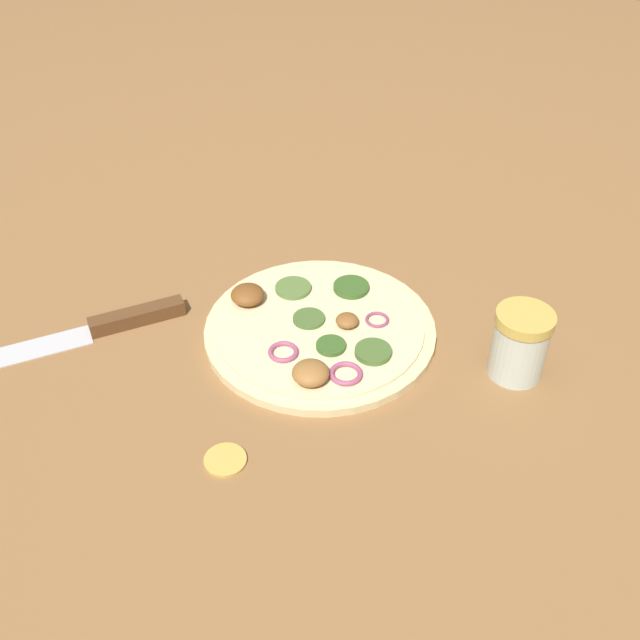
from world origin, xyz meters
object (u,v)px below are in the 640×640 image
Objects in this scene: knife at (107,326)px; spice_jar at (520,344)px; pizza at (319,329)px; loose_cap at (225,459)px.

spice_jar is at bearing 147.40° from knife.
pizza is 0.23m from spice_jar.
pizza is at bearing 94.27° from loose_cap.
loose_cap is at bearing -85.73° from pizza.
pizza is 3.31× the size of spice_jar.
spice_jar reaches higher than pizza.
spice_jar is at bearing 52.21° from loose_cap.
pizza is at bearing -166.68° from spice_jar.
pizza is 1.13× the size of knife.
loose_cap is at bearing 104.70° from knife.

